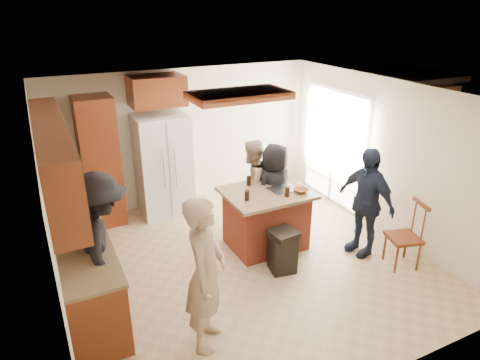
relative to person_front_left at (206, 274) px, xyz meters
name	(u,v)px	position (x,y,z in m)	size (l,w,h in m)	color
room_shell	(393,138)	(5.48, 2.89, -0.03)	(8.00, 5.20, 5.00)	tan
person_front_left	(206,274)	(0.00, 0.00, 0.00)	(0.65, 0.48, 1.79)	tan
person_behind_left	(252,185)	(1.69, 2.16, -0.13)	(0.75, 0.46, 1.54)	#A0856E
person_behind_right	(274,190)	(1.92, 1.83, -0.13)	(0.75, 0.49, 1.54)	black
person_side_right	(365,202)	(2.83, 0.73, -0.06)	(0.98, 0.50, 1.68)	#1C2438
person_counter	(103,246)	(-0.88, 1.05, 0.01)	(1.18, 0.55, 1.82)	black
left_cabinetry	(73,225)	(-1.14, 1.64, 0.06)	(0.64, 3.00, 2.30)	maroon
back_wall_units	(114,144)	(-0.23, 3.44, 0.48)	(1.80, 0.60, 2.45)	maroon
refrigerator	(163,165)	(0.55, 3.36, 0.00)	(0.90, 0.76, 1.80)	white
kitchen_island	(266,218)	(1.61, 1.53, -0.42)	(1.28, 1.03, 0.93)	#AA3F2B
island_items	(283,188)	(1.83, 1.45, 0.07)	(1.02, 0.74, 0.15)	silver
trash_bin	(282,251)	(1.48, 0.82, -0.58)	(0.40, 0.40, 0.63)	black
spindle_chair	(405,238)	(3.12, 0.16, -0.44)	(0.52, 0.52, 0.99)	maroon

